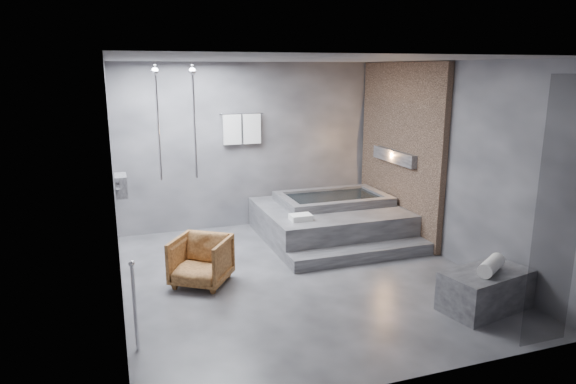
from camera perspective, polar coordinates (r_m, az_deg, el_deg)
name	(u,v)px	position (r m, az deg, el deg)	size (l,w,h in m)	color
room	(322,143)	(6.82, 3.85, 5.43)	(5.00, 5.04, 2.82)	#313134
tub_deck	(329,221)	(8.48, 4.60, -3.23)	(2.20, 2.00, 0.50)	#373639
tub_step	(362,254)	(7.52, 8.21, -6.83)	(2.20, 0.36, 0.18)	#373639
concrete_bench	(485,290)	(6.38, 21.08, -10.12)	(1.02, 0.56, 0.46)	#323234
driftwood_chair	(201,261)	(6.67, -9.64, -7.54)	(0.66, 0.68, 0.62)	#4F2D13
rolled_towel	(491,266)	(6.23, 21.65, -7.60)	(0.17, 0.17, 0.47)	white
deck_towel	(301,217)	(7.62, 1.43, -2.82)	(0.32, 0.23, 0.08)	white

